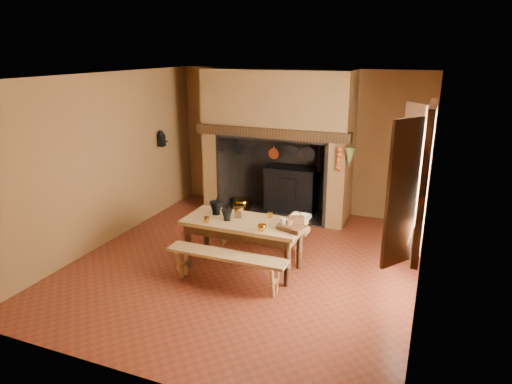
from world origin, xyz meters
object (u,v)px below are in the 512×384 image
work_table (244,228)px  mixing_bowl (300,218)px  coffee_grinder (238,213)px  iron_range (292,189)px  wicker_basket (296,221)px  bench_front (227,262)px

work_table → mixing_bowl: bearing=20.2°
coffee_grinder → mixing_bowl: bearing=-11.5°
iron_range → wicker_basket: size_ratio=5.91×
iron_range → bench_front: 3.19m
coffee_grinder → wicker_basket: size_ratio=0.62×
iron_range → wicker_basket: bearing=-71.3°
iron_range → mixing_bowl: bearing=-69.7°
coffee_grinder → bench_front: bearing=-102.3°
work_table → wicker_basket: bearing=6.3°
work_table → coffee_grinder: size_ratio=10.46×
iron_range → bench_front: iron_range is taller
bench_front → wicker_basket: bearing=41.3°
wicker_basket → bench_front: bearing=-154.2°
work_table → mixing_bowl: size_ratio=5.42×
coffee_grinder → iron_range: bearing=65.6°
mixing_bowl → wicker_basket: wicker_basket is taller
mixing_bowl → coffee_grinder: bearing=-168.3°
work_table → iron_range: bearing=91.7°
bench_front → wicker_basket: (0.77, 0.68, 0.47)m
wicker_basket → iron_range: bearing=93.2°
bench_front → mixing_bowl: bearing=48.6°
coffee_grinder → mixing_bowl: 0.93m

